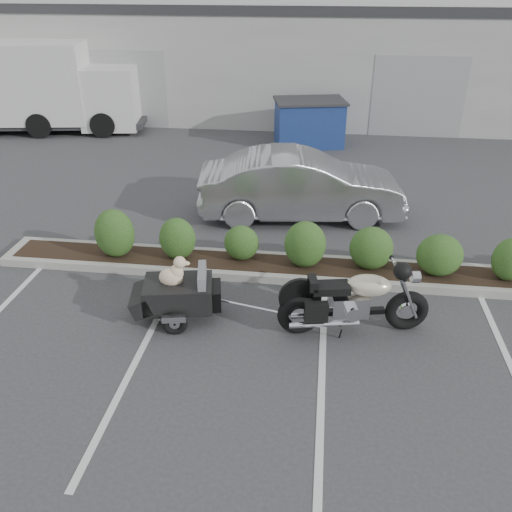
# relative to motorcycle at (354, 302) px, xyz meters

# --- Properties ---
(ground) EXTENTS (90.00, 90.00, 0.00)m
(ground) POSITION_rel_motorcycle_xyz_m (-1.64, -0.44, -0.55)
(ground) COLOR #38383A
(ground) RESTS_ON ground
(planter_kerb) EXTENTS (12.00, 1.00, 0.15)m
(planter_kerb) POSITION_rel_motorcycle_xyz_m (-0.64, 1.76, -0.47)
(planter_kerb) COLOR #9E9E93
(planter_kerb) RESTS_ON ground
(building) EXTENTS (26.00, 10.00, 4.00)m
(building) POSITION_rel_motorcycle_xyz_m (-1.64, 16.56, 1.45)
(building) COLOR #9EA099
(building) RESTS_ON ground
(motorcycle) EXTENTS (2.37, 0.98, 1.37)m
(motorcycle) POSITION_rel_motorcycle_xyz_m (0.00, 0.00, 0.00)
(motorcycle) COLOR black
(motorcycle) RESTS_ON ground
(pet_trailer) EXTENTS (1.93, 1.10, 1.13)m
(pet_trailer) POSITION_rel_motorcycle_xyz_m (-2.79, 0.02, -0.07)
(pet_trailer) COLOR black
(pet_trailer) RESTS_ON ground
(sedan) EXTENTS (4.71, 2.14, 1.50)m
(sedan) POSITION_rel_motorcycle_xyz_m (-1.07, 4.37, 0.20)
(sedan) COLOR #AEAEB5
(sedan) RESTS_ON ground
(dumpster) EXTENTS (2.44, 1.92, 1.43)m
(dumpster) POSITION_rel_motorcycle_xyz_m (-1.13, 10.13, 0.18)
(dumpster) COLOR navy
(dumpster) RESTS_ON ground
(delivery_truck) EXTENTS (6.65, 3.07, 2.93)m
(delivery_truck) POSITION_rel_motorcycle_xyz_m (-10.09, 10.80, 0.86)
(delivery_truck) COLOR silver
(delivery_truck) RESTS_ON ground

